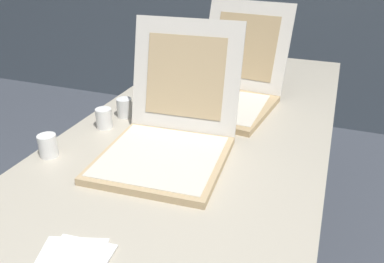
{
  "coord_description": "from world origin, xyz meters",
  "views": [
    {
      "loc": [
        0.41,
        -0.62,
        1.34
      ],
      "look_at": [
        0.02,
        0.4,
        0.78
      ],
      "focal_mm": 36.48,
      "sensor_mm": 36.0,
      "label": 1
    }
  ],
  "objects_px": {
    "cup_white_near_center": "(104,118)",
    "pizza_box_front": "(168,139)",
    "pizza_box_middle": "(227,91)",
    "cup_white_near_left": "(48,146)",
    "napkin_pile": "(71,262)",
    "table": "(202,140)",
    "cup_white_mid": "(125,108)"
  },
  "relations": [
    {
      "from": "table",
      "to": "cup_white_near_left",
      "type": "relative_size",
      "value": 28.48
    },
    {
      "from": "cup_white_near_center",
      "to": "napkin_pile",
      "type": "distance_m",
      "value": 0.65
    },
    {
      "from": "cup_white_near_left",
      "to": "napkin_pile",
      "type": "relative_size",
      "value": 0.38
    },
    {
      "from": "table",
      "to": "cup_white_near_left",
      "type": "distance_m",
      "value": 0.52
    },
    {
      "from": "pizza_box_front",
      "to": "cup_white_mid",
      "type": "xyz_separation_m",
      "value": [
        -0.27,
        0.2,
        -0.02
      ]
    },
    {
      "from": "table",
      "to": "pizza_box_front",
      "type": "relative_size",
      "value": 4.13
    },
    {
      "from": "cup_white_near_center",
      "to": "pizza_box_middle",
      "type": "bearing_deg",
      "value": 45.95
    },
    {
      "from": "cup_white_near_center",
      "to": "napkin_pile",
      "type": "height_order",
      "value": "cup_white_near_center"
    },
    {
      "from": "pizza_box_middle",
      "to": "cup_white_near_left",
      "type": "height_order",
      "value": "pizza_box_middle"
    },
    {
      "from": "cup_white_mid",
      "to": "cup_white_near_center",
      "type": "bearing_deg",
      "value": -100.93
    },
    {
      "from": "table",
      "to": "pizza_box_front",
      "type": "distance_m",
      "value": 0.24
    },
    {
      "from": "cup_white_near_left",
      "to": "cup_white_near_center",
      "type": "distance_m",
      "value": 0.24
    },
    {
      "from": "cup_white_near_left",
      "to": "napkin_pile",
      "type": "xyz_separation_m",
      "value": [
        0.34,
        -0.35,
        -0.03
      ]
    },
    {
      "from": "cup_white_near_center",
      "to": "napkin_pile",
      "type": "relative_size",
      "value": 0.38
    },
    {
      "from": "cup_white_near_left",
      "to": "cup_white_mid",
      "type": "bearing_deg",
      "value": 77.96
    },
    {
      "from": "cup_white_near_center",
      "to": "pizza_box_front",
      "type": "bearing_deg",
      "value": -18.32
    },
    {
      "from": "pizza_box_middle",
      "to": "cup_white_near_center",
      "type": "height_order",
      "value": "pizza_box_middle"
    },
    {
      "from": "table",
      "to": "cup_white_mid",
      "type": "xyz_separation_m",
      "value": [
        -0.3,
        -0.01,
        0.08
      ]
    },
    {
      "from": "pizza_box_middle",
      "to": "cup_white_near_left",
      "type": "xyz_separation_m",
      "value": [
        -0.4,
        -0.6,
        -0.02
      ]
    },
    {
      "from": "table",
      "to": "cup_white_near_center",
      "type": "xyz_separation_m",
      "value": [
        -0.33,
        -0.12,
        0.08
      ]
    },
    {
      "from": "cup_white_mid",
      "to": "napkin_pile",
      "type": "bearing_deg",
      "value": -69.29
    },
    {
      "from": "pizza_box_middle",
      "to": "cup_white_mid",
      "type": "height_order",
      "value": "pizza_box_middle"
    },
    {
      "from": "cup_white_near_left",
      "to": "napkin_pile",
      "type": "height_order",
      "value": "cup_white_near_left"
    },
    {
      "from": "table",
      "to": "pizza_box_middle",
      "type": "bearing_deg",
      "value": 84.64
    },
    {
      "from": "table",
      "to": "pizza_box_middle",
      "type": "distance_m",
      "value": 0.26
    },
    {
      "from": "table",
      "to": "cup_white_near_center",
      "type": "bearing_deg",
      "value": -160.18
    },
    {
      "from": "cup_white_near_left",
      "to": "napkin_pile",
      "type": "bearing_deg",
      "value": -46.29
    },
    {
      "from": "pizza_box_front",
      "to": "cup_white_near_center",
      "type": "height_order",
      "value": "pizza_box_front"
    },
    {
      "from": "table",
      "to": "cup_white_mid",
      "type": "relative_size",
      "value": 28.48
    },
    {
      "from": "pizza_box_front",
      "to": "pizza_box_middle",
      "type": "xyz_separation_m",
      "value": [
        0.06,
        0.46,
        -0.0
      ]
    },
    {
      "from": "pizza_box_middle",
      "to": "cup_white_near_left",
      "type": "bearing_deg",
      "value": -117.07
    },
    {
      "from": "pizza_box_front",
      "to": "cup_white_near_left",
      "type": "bearing_deg",
      "value": -161.29
    }
  ]
}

